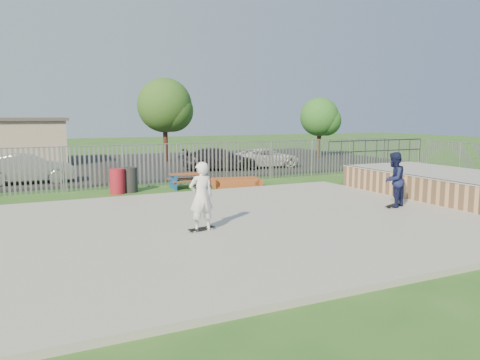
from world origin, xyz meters
name	(u,v)px	position (x,y,z in m)	size (l,w,h in m)	color
ground	(237,226)	(0.00, 0.00, 0.00)	(120.00, 120.00, 0.00)	#25581E
concrete_slab	(237,223)	(0.00, 0.00, 0.07)	(15.00, 12.00, 0.15)	#9B9B96
quarter_pipe	(436,184)	(9.50, 1.04, 0.56)	(5.50, 7.05, 2.19)	tan
fence	(211,175)	(1.00, 4.59, 1.00)	(26.04, 16.02, 2.00)	gray
picnic_table	(187,181)	(1.08, 7.80, 0.35)	(1.68, 1.40, 0.68)	brown
funbox	(236,182)	(3.28, 7.17, 0.21)	(2.25, 1.53, 0.41)	brown
trash_bin_red	(117,181)	(-2.15, 7.61, 0.54)	(0.64, 0.64, 1.07)	maroon
trash_bin_grey	(130,180)	(-1.57, 7.76, 0.55)	(0.66, 0.66, 1.09)	black
parking_lot	(117,166)	(0.00, 19.00, 0.01)	(40.00, 18.00, 0.02)	black
car_silver	(28,169)	(-5.55, 12.51, 0.75)	(1.54, 4.41, 1.45)	silver
car_dark	(220,159)	(5.27, 13.77, 0.69)	(1.87, 4.59, 1.33)	black
car_white	(266,158)	(8.52, 13.76, 0.63)	(2.04, 4.42, 1.23)	white
tree_mid	(165,106)	(3.77, 20.34, 4.05)	(3.90, 3.90, 6.02)	#402319
tree_right	(320,117)	(16.11, 18.81, 3.21)	(3.10, 3.10, 4.78)	#45281B
skateboard_a	(393,206)	(5.86, -0.36, 0.19)	(0.82, 0.49, 0.08)	black
skateboard_b	(202,229)	(-1.42, -0.67, 0.19)	(0.82, 0.36, 0.08)	black
skater_navy	(394,180)	(5.86, -0.36, 1.12)	(0.94, 0.73, 1.94)	#151A41
skater_white	(201,196)	(-1.42, -0.67, 1.12)	(0.71, 0.46, 1.94)	white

